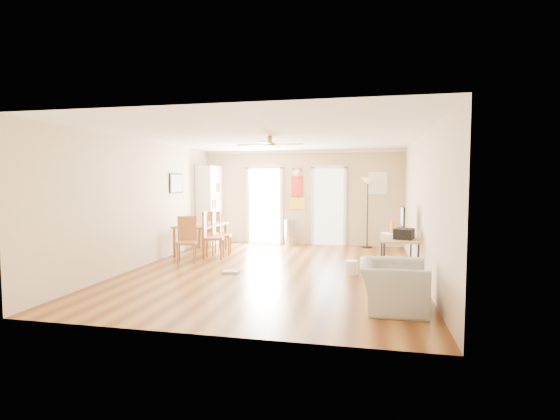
% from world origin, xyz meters
% --- Properties ---
extents(floor, '(7.00, 7.00, 0.00)m').
position_xyz_m(floor, '(0.00, 0.00, 0.00)').
color(floor, brown).
rests_on(floor, ground).
extents(ceiling, '(5.50, 7.00, 0.00)m').
position_xyz_m(ceiling, '(0.00, 0.00, 2.60)').
color(ceiling, silver).
rests_on(ceiling, floor).
extents(wall_back, '(5.50, 0.04, 2.60)m').
position_xyz_m(wall_back, '(0.00, 3.50, 1.30)').
color(wall_back, beige).
rests_on(wall_back, floor).
extents(wall_front, '(5.50, 0.04, 2.60)m').
position_xyz_m(wall_front, '(0.00, -3.50, 1.30)').
color(wall_front, beige).
rests_on(wall_front, floor).
extents(wall_left, '(0.04, 7.00, 2.60)m').
position_xyz_m(wall_left, '(-2.75, 0.00, 1.30)').
color(wall_left, beige).
rests_on(wall_left, floor).
extents(wall_right, '(0.04, 7.00, 2.60)m').
position_xyz_m(wall_right, '(2.75, 0.00, 1.30)').
color(wall_right, beige).
rests_on(wall_right, floor).
extents(crown_molding, '(5.50, 7.00, 0.08)m').
position_xyz_m(crown_molding, '(0.00, 0.00, 2.56)').
color(crown_molding, white).
rests_on(crown_molding, wall_back).
extents(kitchen_doorway, '(0.90, 0.10, 2.10)m').
position_xyz_m(kitchen_doorway, '(-1.05, 3.48, 1.05)').
color(kitchen_doorway, white).
rests_on(kitchen_doorway, wall_back).
extents(bathroom_doorway, '(0.80, 0.10, 2.10)m').
position_xyz_m(bathroom_doorway, '(0.75, 3.48, 1.05)').
color(bathroom_doorway, white).
rests_on(bathroom_doorway, wall_back).
extents(wall_decal, '(0.46, 0.03, 1.10)m').
position_xyz_m(wall_decal, '(-0.13, 3.48, 1.55)').
color(wall_decal, red).
rests_on(wall_decal, wall_back).
extents(ac_grille, '(0.50, 0.04, 0.60)m').
position_xyz_m(ac_grille, '(2.05, 3.47, 1.70)').
color(ac_grille, white).
rests_on(ac_grille, wall_back).
extents(framed_poster, '(0.04, 0.66, 0.48)m').
position_xyz_m(framed_poster, '(-2.73, 1.40, 1.70)').
color(framed_poster, black).
rests_on(framed_poster, wall_left).
extents(ceiling_fan, '(1.24, 1.24, 0.20)m').
position_xyz_m(ceiling_fan, '(0.00, -0.30, 2.43)').
color(ceiling_fan, '#593819').
rests_on(ceiling_fan, ceiling).
extents(bookshelf, '(0.61, 1.04, 2.17)m').
position_xyz_m(bookshelf, '(-2.51, 3.02, 1.09)').
color(bookshelf, white).
rests_on(bookshelf, floor).
extents(dining_table, '(0.93, 1.47, 0.71)m').
position_xyz_m(dining_table, '(-2.15, 1.53, 0.36)').
color(dining_table, '#A37434').
rests_on(dining_table, floor).
extents(dining_chair_right_a, '(0.51, 0.51, 1.04)m').
position_xyz_m(dining_chair_right_a, '(-1.60, 1.44, 0.52)').
color(dining_chair_right_a, '#965C30').
rests_on(dining_chair_right_a, floor).
extents(dining_chair_right_b, '(0.52, 0.52, 1.06)m').
position_xyz_m(dining_chair_right_b, '(-1.60, 0.93, 0.53)').
color(dining_chair_right_b, '#A66B35').
rests_on(dining_chair_right_b, floor).
extents(dining_chair_near, '(0.51, 0.51, 0.98)m').
position_xyz_m(dining_chair_near, '(-2.00, 0.36, 0.49)').
color(dining_chair_near, '#A36A34').
rests_on(dining_chair_near, floor).
extents(dining_chair_far, '(0.44, 0.44, 0.95)m').
position_xyz_m(dining_chair_far, '(-2.22, 2.60, 0.48)').
color(dining_chair_far, olive).
rests_on(dining_chair_far, floor).
extents(trash_can, '(0.41, 0.41, 0.70)m').
position_xyz_m(trash_can, '(-0.25, 3.20, 0.35)').
color(trash_can, '#B1B1B3').
rests_on(trash_can, floor).
extents(torchiere_lamp, '(0.38, 0.38, 1.85)m').
position_xyz_m(torchiere_lamp, '(1.79, 3.21, 0.92)').
color(torchiere_lamp, black).
rests_on(torchiere_lamp, floor).
extents(computer_desk, '(0.65, 1.31, 0.70)m').
position_xyz_m(computer_desk, '(2.37, 0.19, 0.35)').
color(computer_desk, tan).
rests_on(computer_desk, floor).
extents(imac, '(0.19, 0.60, 0.55)m').
position_xyz_m(imac, '(2.47, 0.54, 0.97)').
color(imac, black).
rests_on(imac, computer_desk).
extents(keyboard, '(0.25, 0.43, 0.02)m').
position_xyz_m(keyboard, '(2.20, 0.64, 0.71)').
color(keyboard, white).
rests_on(keyboard, computer_desk).
extents(printer, '(0.41, 0.45, 0.19)m').
position_xyz_m(printer, '(2.45, -0.03, 0.80)').
color(printer, black).
rests_on(printer, computer_desk).
extents(orange_bottle, '(0.09, 0.09, 0.26)m').
position_xyz_m(orange_bottle, '(2.30, 0.79, 0.83)').
color(orange_bottle, orange).
rests_on(orange_bottle, computer_desk).
extents(wastebasket_a, '(0.34, 0.34, 0.33)m').
position_xyz_m(wastebasket_a, '(1.81, -0.03, 0.16)').
color(wastebasket_a, silver).
rests_on(wastebasket_a, floor).
extents(wastebasket_b, '(0.26, 0.26, 0.27)m').
position_xyz_m(wastebasket_b, '(1.51, -0.05, 0.13)').
color(wastebasket_b, white).
rests_on(wastebasket_b, floor).
extents(floor_cloth, '(0.33, 0.27, 0.04)m').
position_xyz_m(floor_cloth, '(-0.75, -0.39, 0.02)').
color(floor_cloth, '#A7A7A2').
rests_on(floor_cloth, floor).
extents(armchair, '(0.89, 1.02, 0.65)m').
position_xyz_m(armchair, '(2.15, -2.07, 0.32)').
color(armchair, '#979792').
rests_on(armchair, floor).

